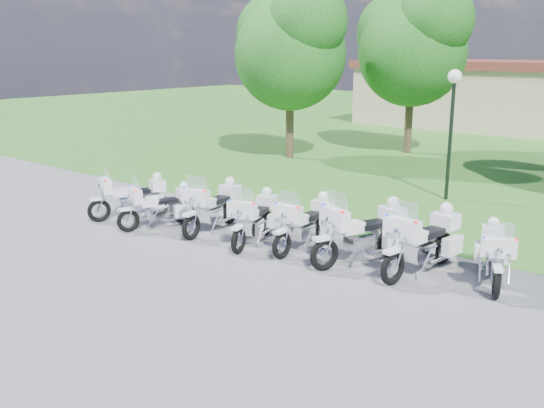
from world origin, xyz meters
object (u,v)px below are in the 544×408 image
Objects in this scene: motorcycle_0 at (133,196)px; motorcycle_5 at (364,231)px; motorcycle_3 at (255,217)px; motorcycle_7 at (494,253)px; lamp_post at (453,102)px; motorcycle_4 at (306,222)px; motorcycle_1 at (161,205)px; motorcycle_2 at (214,206)px; motorcycle_6 at (424,240)px.

motorcycle_5 is at bearing -147.03° from motorcycle_0.
motorcycle_3 is 5.78m from motorcycle_7.
motorcycle_5 is 0.61× the size of lamp_post.
motorcycle_4 is 1.63m from motorcycle_5.
motorcycle_1 is at bearing -12.09° from motorcycle_7.
motorcycle_4 is (5.53, 0.99, 0.00)m from motorcycle_0.
motorcycle_3 reaches higher than motorcycle_1.
motorcycle_1 is at bearing -120.28° from lamp_post.
motorcycle_7 is at bearing -58.42° from lamp_post.
motorcycle_2 reaches higher than motorcycle_0.
motorcycle_5 is (1.63, 0.04, 0.08)m from motorcycle_4.
motorcycle_1 is 5.91m from motorcycle_5.
motorcycle_0 is 0.96× the size of motorcycle_3.
lamp_post is (0.55, 6.98, 2.50)m from motorcycle_4.
motorcycle_3 is (2.89, 0.65, 0.04)m from motorcycle_1.
motorcycle_0 is 10.33m from lamp_post.
motorcycle_1 is at bearing 13.08° from motorcycle_4.
motorcycle_4 is 4.45m from motorcycle_7.
motorcycle_5 is 0.96× the size of motorcycle_6.
motorcycle_5 is at bearing 19.34° from motorcycle_6.
motorcycle_0 is at bearing 16.49° from motorcycle_6.
motorcycle_2 is (1.32, 0.75, 0.06)m from motorcycle_1.
motorcycle_6 is (5.83, 0.66, 0.05)m from motorcycle_2.
motorcycle_6 reaches higher than motorcycle_4.
motorcycle_3 is at bearing 17.83° from motorcycle_6.
motorcycle_6 is at bearing -148.37° from motorcycle_5.
motorcycle_2 reaches higher than motorcycle_3.
motorcycle_2 is 7.31m from motorcycle_7.
motorcycle_5 is 7.43m from lamp_post.
motorcycle_3 is 0.87× the size of motorcycle_6.
motorcycle_0 is at bearing 28.23° from motorcycle_5.
motorcycle_5 reaches higher than motorcycle_4.
motorcycle_0 is 8.61m from motorcycle_6.
motorcycle_6 is (7.15, 1.41, 0.12)m from motorcycle_1.
motorcycle_5 reaches higher than motorcycle_6.
motorcycle_1 is (1.36, -0.10, -0.04)m from motorcycle_0.
motorcycle_1 is 7.29m from motorcycle_6.
motorcycle_2 is at bearing -141.69° from motorcycle_0.
motorcycle_3 is 0.96× the size of motorcycle_4.
motorcycle_2 is 1.16× the size of motorcycle_7.
motorcycle_0 is at bearing 4.30° from motorcycle_2.
motorcycle_3 is (1.57, -0.09, -0.03)m from motorcycle_2.
motorcycle_1 is 0.92× the size of motorcycle_3.
motorcycle_0 reaches higher than motorcycle_3.
motorcycle_7 is at bearing 179.30° from motorcycle_2.
lamp_post is (1.83, 7.42, 2.50)m from motorcycle_3.
lamp_post is (6.08, 7.97, 2.50)m from motorcycle_0.
motorcycle_4 is at bearing -143.75° from motorcycle_1.
motorcycle_2 is 0.96× the size of motorcycle_5.
lamp_post is (-1.08, 6.94, 2.42)m from motorcycle_5.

